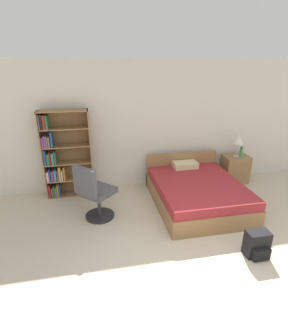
{
  "coord_description": "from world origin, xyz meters",
  "views": [
    {
      "loc": [
        -1.27,
        -2.01,
        2.53
      ],
      "look_at": [
        -0.48,
        1.98,
        0.88
      ],
      "focal_mm": 28.0,
      "sensor_mm": 36.0,
      "label": 1
    }
  ],
  "objects": [
    {
      "name": "ground_plane",
      "position": [
        0.0,
        0.0,
        0.0
      ],
      "size": [
        14.0,
        14.0,
        0.0
      ],
      "primitive_type": "plane",
      "color": "beige"
    },
    {
      "name": "wall_back",
      "position": [
        0.0,
        3.23,
        1.3
      ],
      "size": [
        9.0,
        0.06,
        2.6
      ],
      "color": "silver",
      "rests_on": "ground_plane"
    },
    {
      "name": "bookshelf",
      "position": [
        -1.91,
        2.99,
        0.84
      ],
      "size": [
        0.91,
        0.28,
        1.72
      ],
      "color": "olive",
      "rests_on": "ground_plane"
    },
    {
      "name": "bed",
      "position": [
        0.56,
        2.15,
        0.25
      ],
      "size": [
        1.54,
        1.93,
        0.73
      ],
      "color": "olive",
      "rests_on": "ground_plane"
    },
    {
      "name": "office_chair",
      "position": [
        -1.32,
        1.95,
        0.49
      ],
      "size": [
        0.72,
        0.72,
        1.02
      ],
      "color": "#232326",
      "rests_on": "ground_plane"
    },
    {
      "name": "nightstand",
      "position": [
        1.79,
        2.91,
        0.31
      ],
      "size": [
        0.55,
        0.42,
        0.61
      ],
      "color": "olive",
      "rests_on": "ground_plane"
    },
    {
      "name": "table_lamp",
      "position": [
        1.76,
        2.87,
        0.99
      ],
      "size": [
        0.22,
        0.22,
        0.49
      ],
      "color": "#B2B2B7",
      "rests_on": "nightstand"
    },
    {
      "name": "water_bottle",
      "position": [
        1.81,
        2.81,
        0.73
      ],
      "size": [
        0.07,
        0.07,
        0.24
      ],
      "color": "#3F8C4C",
      "rests_on": "nightstand"
    },
    {
      "name": "backpack_black",
      "position": [
        0.85,
        0.58,
        0.18
      ],
      "size": [
        0.32,
        0.26,
        0.38
      ],
      "color": "black",
      "rests_on": "ground_plane"
    }
  ]
}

